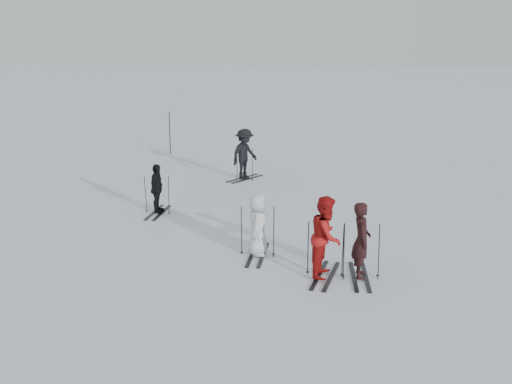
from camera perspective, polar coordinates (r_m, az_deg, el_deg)
ground at (r=17.45m, az=-0.15°, el=-4.04°), size 120.00×120.00×0.00m
skier_near_dark at (r=14.75m, az=9.34°, el=-4.33°), size 0.43×0.65×1.76m
skier_red at (r=14.67m, az=6.26°, el=-4.06°), size 0.92×1.07×1.89m
skier_grey at (r=15.92m, az=0.14°, el=-3.03°), size 0.57×0.80×1.55m
skier_uphill_left at (r=19.57m, az=-8.80°, el=0.23°), size 0.48×0.92×1.50m
skier_uphill_far at (r=23.42m, az=-1.03°, el=3.35°), size 1.27×1.35×1.83m
skis_near_dark at (r=14.82m, az=9.31°, el=-5.11°), size 1.84×1.00×1.33m
skis_red at (r=14.76m, az=6.23°, el=-5.03°), size 2.04×1.41×1.35m
skis_grey at (r=15.95m, az=0.14°, el=-3.42°), size 1.90×1.13×1.32m
skis_uphill_left at (r=19.61m, az=-8.78°, el=-0.19°), size 1.74×1.07×1.19m
skis_uphill_far at (r=23.49m, az=-1.02°, el=2.65°), size 1.90×1.77×1.24m
piste_marker at (r=28.08m, az=-7.68°, el=5.25°), size 0.05×0.05×1.85m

